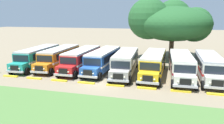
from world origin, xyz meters
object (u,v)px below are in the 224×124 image
object	(u,v)px
parked_bus_slot_6	(181,65)
parked_bus_slot_7	(209,65)
parked_bus_slot_1	(60,56)
parked_bus_slot_3	(103,59)
parked_bus_slot_5	(154,63)
parked_bus_slot_2	(82,58)
broad_shade_tree	(171,22)
parked_bus_slot_4	(126,61)
parked_bus_slot_0	(38,56)

from	to	relation	value
parked_bus_slot_6	parked_bus_slot_7	world-z (taller)	same
parked_bus_slot_6	parked_bus_slot_7	xyz separation A→B (m)	(3.26, 0.38, 0.00)
parked_bus_slot_1	parked_bus_slot_3	world-z (taller)	same
parked_bus_slot_5	parked_bus_slot_6	distance (m)	3.42
parked_bus_slot_2	broad_shade_tree	world-z (taller)	broad_shade_tree
parked_bus_slot_6	parked_bus_slot_2	bearing A→B (deg)	-94.48
parked_bus_slot_2	parked_bus_slot_5	xyz separation A→B (m)	(10.23, -0.37, 0.00)
parked_bus_slot_1	parked_bus_slot_2	xyz separation A→B (m)	(3.77, -0.40, 0.00)
parked_bus_slot_3	parked_bus_slot_5	xyz separation A→B (m)	(7.02, -0.50, 0.00)
parked_bus_slot_2	parked_bus_slot_6	xyz separation A→B (m)	(13.65, -0.54, 0.00)
parked_bus_slot_1	parked_bus_slot_7	bearing A→B (deg)	85.68
parked_bus_slot_3	parked_bus_slot_4	size ratio (longest dim) A/B	0.99
parked_bus_slot_2	broad_shade_tree	size ratio (longest dim) A/B	0.74
parked_bus_slot_2	parked_bus_slot_4	size ratio (longest dim) A/B	0.99
parked_bus_slot_0	parked_bus_slot_7	world-z (taller)	same
parked_bus_slot_6	parked_bus_slot_4	bearing A→B (deg)	-92.72
parked_bus_slot_4	broad_shade_tree	xyz separation A→B (m)	(5.51, 12.76, 4.92)
parked_bus_slot_4	parked_bus_slot_6	world-z (taller)	same
parked_bus_slot_1	parked_bus_slot_5	world-z (taller)	same
parked_bus_slot_1	parked_bus_slot_2	size ratio (longest dim) A/B	1.00
parked_bus_slot_5	broad_shade_tree	size ratio (longest dim) A/B	0.74
parked_bus_slot_1	parked_bus_slot_6	bearing A→B (deg)	84.14
parked_bus_slot_5	parked_bus_slot_6	size ratio (longest dim) A/B	1.00
parked_bus_slot_7	parked_bus_slot_4	bearing A→B (deg)	-87.87
parked_bus_slot_0	parked_bus_slot_5	bearing A→B (deg)	85.11
parked_bus_slot_1	parked_bus_slot_6	distance (m)	17.45
parked_bus_slot_5	parked_bus_slot_7	size ratio (longest dim) A/B	1.00
parked_bus_slot_0	parked_bus_slot_6	bearing A→B (deg)	84.69
parked_bus_slot_0	parked_bus_slot_2	size ratio (longest dim) A/B	1.01
parked_bus_slot_2	parked_bus_slot_6	size ratio (longest dim) A/B	1.00
parked_bus_slot_2	parked_bus_slot_5	size ratio (longest dim) A/B	1.00
parked_bus_slot_1	parked_bus_slot_3	xyz separation A→B (m)	(6.99, -0.27, 0.00)
parked_bus_slot_2	parked_bus_slot_5	bearing A→B (deg)	87.28
parked_bus_slot_7	broad_shade_tree	xyz separation A→B (m)	(-4.85, 12.44, 4.92)
parked_bus_slot_7	broad_shade_tree	distance (m)	14.23
parked_bus_slot_0	parked_bus_slot_3	size ratio (longest dim) A/B	1.01
parked_bus_slot_3	parked_bus_slot_4	distance (m)	3.39
parked_bus_slot_0	parked_bus_slot_7	size ratio (longest dim) A/B	1.01
parked_bus_slot_3	parked_bus_slot_4	xyz separation A→B (m)	(3.33, -0.61, 0.00)
parked_bus_slot_2	parked_bus_slot_5	distance (m)	10.24
parked_bus_slot_3	broad_shade_tree	bearing A→B (deg)	144.67
parked_bus_slot_1	parked_bus_slot_5	bearing A→B (deg)	84.09
parked_bus_slot_2	parked_bus_slot_3	bearing A→B (deg)	91.69
parked_bus_slot_5	parked_bus_slot_7	distance (m)	6.68
parked_bus_slot_3	parked_bus_slot_6	distance (m)	10.46
parked_bus_slot_5	parked_bus_slot_6	world-z (taller)	same
parked_bus_slot_0	parked_bus_slot_7	bearing A→B (deg)	85.72
parked_bus_slot_1	parked_bus_slot_2	world-z (taller)	same
parked_bus_slot_3	parked_bus_slot_6	world-z (taller)	same
parked_bus_slot_4	parked_bus_slot_7	world-z (taller)	same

